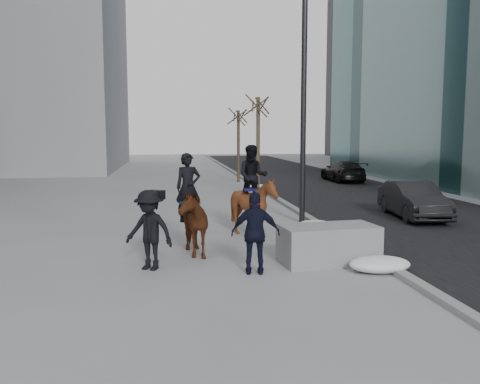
{
  "coord_description": "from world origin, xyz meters",
  "views": [
    {
      "loc": [
        -1.75,
        -11.39,
        2.98
      ],
      "look_at": [
        0.0,
        1.2,
        1.5
      ],
      "focal_mm": 38.0,
      "sensor_mm": 36.0,
      "label": 1
    }
  ],
  "objects": [
    {
      "name": "mounted_left",
      "position": [
        -1.3,
        1.0,
        0.93
      ],
      "size": [
        1.21,
        2.06,
        2.49
      ],
      "color": "#4B1A0F",
      "rests_on": "ground"
    },
    {
      "name": "planter",
      "position": [
        1.84,
        -0.34,
        0.44
      ],
      "size": [
        2.3,
        1.32,
        0.88
      ],
      "primitive_type": "cube",
      "rotation": [
        0.0,
        0.0,
        0.11
      ],
      "color": "gray",
      "rests_on": "ground"
    },
    {
      "name": "curb",
      "position": [
        3.0,
        10.0,
        0.06
      ],
      "size": [
        0.25,
        90.0,
        0.12
      ],
      "primitive_type": "cube",
      "color": "gray",
      "rests_on": "ground"
    },
    {
      "name": "tree_far",
      "position": [
        2.4,
        19.22,
        2.41
      ],
      "size": [
        1.2,
        1.2,
        4.82
      ],
      "primitive_type": null,
      "color": "#33291E",
      "rests_on": "ground"
    },
    {
      "name": "ground",
      "position": [
        0.0,
        0.0,
        0.0
      ],
      "size": [
        120.0,
        120.0,
        0.0
      ],
      "primitive_type": "plane",
      "color": "gray",
      "rests_on": "ground"
    },
    {
      "name": "lamppost",
      "position": [
        2.6,
        4.7,
        4.99
      ],
      "size": [
        0.25,
        2.18,
        9.09
      ],
      "color": "black",
      "rests_on": "ground"
    },
    {
      "name": "snow_piles",
      "position": [
        2.7,
        5.97,
        0.16
      ],
      "size": [
        1.34,
        16.45,
        0.34
      ],
      "color": "white",
      "rests_on": "ground"
    },
    {
      "name": "feeder",
      "position": [
        0.03,
        -1.01,
        0.88
      ],
      "size": [
        1.09,
        0.94,
        1.75
      ],
      "color": "black",
      "rests_on": "ground"
    },
    {
      "name": "road",
      "position": [
        7.0,
        10.0,
        0.01
      ],
      "size": [
        8.0,
        90.0,
        0.01
      ],
      "primitive_type": "cube",
      "color": "black",
      "rests_on": "ground"
    },
    {
      "name": "mounted_right",
      "position": [
        0.62,
        2.91,
        1.06
      ],
      "size": [
        1.66,
        1.8,
        2.64
      ],
      "color": "#4F280F",
      "rests_on": "ground"
    },
    {
      "name": "car_far",
      "position": [
        8.87,
        18.77,
        0.65
      ],
      "size": [
        1.91,
        4.5,
        1.3
      ],
      "primitive_type": "imported",
      "rotation": [
        0.0,
        0.0,
        3.12
      ],
      "color": "black",
      "rests_on": "ground"
    },
    {
      "name": "car_near",
      "position": [
        6.72,
        5.28,
        0.65
      ],
      "size": [
        1.77,
        4.06,
        1.3
      ],
      "primitive_type": "imported",
      "rotation": [
        0.0,
        0.0,
        -0.1
      ],
      "color": "black",
      "rests_on": "ground"
    },
    {
      "name": "camera_crew",
      "position": [
        -2.21,
        -0.34,
        0.89
      ],
      "size": [
        1.31,
        1.13,
        1.75
      ],
      "color": "black",
      "rests_on": "ground"
    },
    {
      "name": "tree_near",
      "position": [
        2.4,
        12.31,
        2.58
      ],
      "size": [
        1.2,
        1.2,
        5.17
      ],
      "primitive_type": null,
      "color": "#3A2B22",
      "rests_on": "ground"
    }
  ]
}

